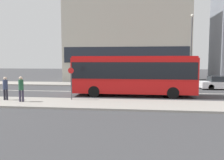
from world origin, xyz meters
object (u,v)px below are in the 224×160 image
object	(u,v)px
city_bus	(133,73)
pedestrian_near_stop	(5,87)
bus_stop_sign	(71,80)
street_lamp	(191,43)
pedestrian_down_pavement	(21,87)
parked_car_0	(222,83)

from	to	relation	value
city_bus	pedestrian_near_stop	bearing A→B (deg)	-157.47
bus_stop_sign	street_lamp	xyz separation A→B (m)	(11.17, 10.66, 3.49)
pedestrian_near_stop	pedestrian_down_pavement	bearing A→B (deg)	161.67
pedestrian_down_pavement	parked_car_0	bearing A→B (deg)	18.26
parked_car_0	bus_stop_sign	bearing A→B (deg)	-148.57
pedestrian_near_stop	street_lamp	xyz separation A→B (m)	(16.00, 11.43, 3.96)
pedestrian_near_stop	pedestrian_down_pavement	size ratio (longest dim) A/B	0.95
bus_stop_sign	pedestrian_near_stop	bearing A→B (deg)	-170.96
city_bus	parked_car_0	bearing A→B (deg)	30.72
pedestrian_near_stop	pedestrian_down_pavement	world-z (taller)	pedestrian_down_pavement
parked_car_0	pedestrian_down_pavement	size ratio (longest dim) A/B	2.58
parked_car_0	city_bus	bearing A→B (deg)	-149.71
city_bus	bus_stop_sign	size ratio (longest dim) A/B	4.24
city_bus	pedestrian_down_pavement	world-z (taller)	city_bus
bus_stop_sign	pedestrian_down_pavement	bearing A→B (deg)	-158.37
street_lamp	parked_car_0	bearing A→B (deg)	-36.11
pedestrian_near_stop	pedestrian_down_pavement	xyz separation A→B (m)	(1.54, -0.54, 0.05)
city_bus	street_lamp	distance (m)	10.54
pedestrian_down_pavement	bus_stop_sign	world-z (taller)	bus_stop_sign
pedestrian_down_pavement	city_bus	bearing A→B (deg)	17.54
city_bus	pedestrian_down_pavement	distance (m)	9.02
pedestrian_near_stop	street_lamp	size ratio (longest dim) A/B	0.21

